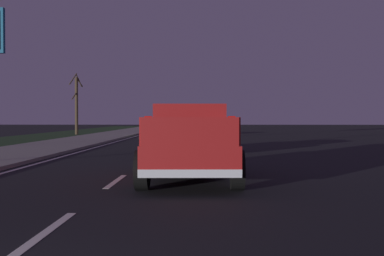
{
  "coord_description": "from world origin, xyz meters",
  "views": [
    {
      "loc": [
        -2.79,
        -2.09,
        1.52
      ],
      "look_at": [
        9.49,
        -1.8,
        1.25
      ],
      "focal_mm": 44.88,
      "sensor_mm": 36.0,
      "label": 1
    }
  ],
  "objects_px": {
    "sedan_silver": "(156,127)",
    "sedan_black": "(194,134)",
    "bare_tree_far": "(76,103)",
    "pickup_truck": "(190,142)"
  },
  "relations": [
    {
      "from": "sedan_black",
      "to": "pickup_truck",
      "type": "bearing_deg",
      "value": -179.54
    },
    {
      "from": "sedan_black",
      "to": "sedan_silver",
      "type": "bearing_deg",
      "value": 11.06
    },
    {
      "from": "pickup_truck",
      "to": "sedan_silver",
      "type": "xyz_separation_m",
      "value": [
        26.32,
        3.5,
        -0.13
      ]
    },
    {
      "from": "sedan_silver",
      "to": "sedan_black",
      "type": "xyz_separation_m",
      "value": [
        -17.54,
        -3.43,
        0.0
      ]
    },
    {
      "from": "pickup_truck",
      "to": "sedan_silver",
      "type": "relative_size",
      "value": 1.23
    },
    {
      "from": "sedan_black",
      "to": "bare_tree_far",
      "type": "xyz_separation_m",
      "value": [
        21.75,
        10.96,
        2.0
      ]
    },
    {
      "from": "sedan_silver",
      "to": "sedan_black",
      "type": "bearing_deg",
      "value": -168.94
    },
    {
      "from": "pickup_truck",
      "to": "bare_tree_far",
      "type": "xyz_separation_m",
      "value": [
        30.53,
        11.03,
        1.88
      ]
    },
    {
      "from": "sedan_black",
      "to": "bare_tree_far",
      "type": "relative_size",
      "value": 0.8
    },
    {
      "from": "sedan_black",
      "to": "bare_tree_far",
      "type": "distance_m",
      "value": 24.43
    }
  ]
}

